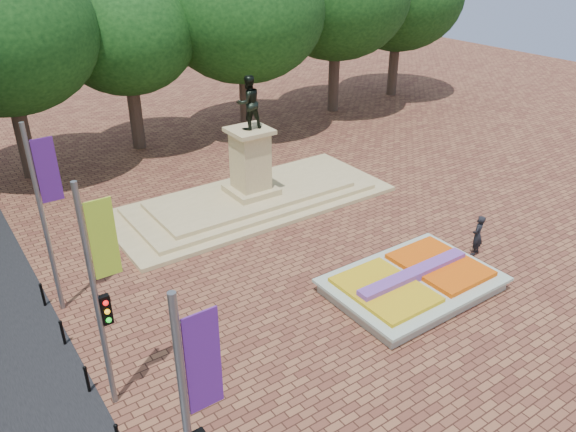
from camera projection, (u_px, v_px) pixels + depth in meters
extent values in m
plane|color=brown|center=(357.00, 275.00, 22.30)|extent=(90.00, 90.00, 0.00)
cube|color=gray|center=(412.00, 286.00, 21.25)|extent=(6.00, 4.00, 0.45)
cube|color=#B0BDAC|center=(413.00, 280.00, 21.12)|extent=(6.30, 4.30, 0.12)
cube|color=orange|center=(440.00, 265.00, 21.80)|extent=(2.60, 3.40, 0.22)
cube|color=gold|center=(385.00, 290.00, 20.33)|extent=(2.60, 3.40, 0.18)
cube|color=#5D3798|center=(414.00, 275.00, 21.02)|extent=(5.20, 0.55, 0.38)
cube|color=tan|center=(252.00, 201.00, 28.09)|extent=(14.00, 6.00, 0.20)
cube|color=tan|center=(252.00, 198.00, 28.00)|extent=(12.00, 5.00, 0.20)
cube|color=tan|center=(251.00, 194.00, 27.91)|extent=(10.00, 4.00, 0.20)
cube|color=tan|center=(251.00, 190.00, 27.80)|extent=(2.20, 2.20, 0.30)
cube|color=tan|center=(250.00, 160.00, 27.09)|extent=(1.50, 1.50, 2.80)
cube|color=tan|center=(249.00, 131.00, 26.40)|extent=(1.90, 1.90, 0.20)
imported|color=black|center=(248.00, 103.00, 25.78)|extent=(1.22, 0.95, 2.50)
cylinder|color=#33231C|center=(29.00, 141.00, 30.46)|extent=(0.80, 0.80, 4.00)
ellipsoid|color=black|center=(9.00, 53.00, 28.31)|extent=(8.80, 8.80, 7.48)
cylinder|color=#33231C|center=(150.00, 119.00, 34.01)|extent=(0.80, 0.80, 4.00)
ellipsoid|color=black|center=(141.00, 39.00, 31.86)|extent=(8.80, 8.80, 7.48)
cylinder|color=#33231C|center=(249.00, 101.00, 37.57)|extent=(0.80, 0.80, 4.00)
ellipsoid|color=black|center=(247.00, 28.00, 35.42)|extent=(8.80, 8.80, 7.48)
cylinder|color=#33231C|center=(331.00, 86.00, 41.12)|extent=(0.80, 0.80, 4.00)
ellipsoid|color=black|center=(333.00, 18.00, 38.97)|extent=(8.80, 8.80, 7.48)
cylinder|color=#33231C|center=(399.00, 73.00, 44.68)|extent=(0.80, 0.80, 4.00)
ellipsoid|color=black|center=(405.00, 11.00, 42.53)|extent=(8.80, 8.80, 7.48)
cube|color=#531E7D|center=(203.00, 362.00, 10.18)|extent=(0.70, 0.04, 2.20)
cylinder|color=slate|center=(97.00, 303.00, 14.79)|extent=(0.16, 0.16, 7.00)
cube|color=#A8CA28|center=(103.00, 239.00, 14.19)|extent=(0.70, 0.04, 2.20)
cylinder|color=slate|center=(44.00, 223.00, 18.80)|extent=(0.16, 0.16, 7.00)
cube|color=#531E7D|center=(47.00, 170.00, 18.21)|extent=(0.70, 0.04, 2.20)
cube|color=black|center=(106.00, 310.00, 15.03)|extent=(0.28, 0.18, 0.90)
sphere|color=black|center=(116.00, 426.00, 14.40)|extent=(0.12, 0.12, 0.12)
cylinder|color=black|center=(87.00, 380.00, 16.52)|extent=(0.10, 0.10, 0.90)
sphere|color=black|center=(85.00, 368.00, 16.30)|extent=(0.12, 0.12, 0.12)
cylinder|color=black|center=(63.00, 333.00, 18.41)|extent=(0.10, 0.10, 0.90)
sphere|color=black|center=(60.00, 322.00, 18.20)|extent=(0.12, 0.12, 0.12)
cylinder|color=black|center=(43.00, 296.00, 20.31)|extent=(0.10, 0.10, 0.90)
sphere|color=black|center=(40.00, 285.00, 20.10)|extent=(0.12, 0.12, 0.12)
imported|color=black|center=(478.00, 235.00, 23.38)|extent=(0.76, 0.62, 1.78)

